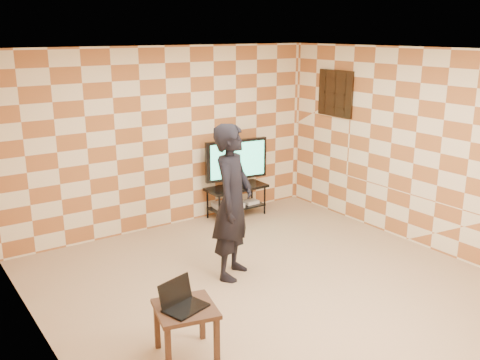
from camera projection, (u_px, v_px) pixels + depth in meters
name	position (u px, v px, depth m)	size (l,w,h in m)	color
floor	(269.00, 285.00, 6.33)	(5.00, 5.00, 0.00)	tan
wall_back	(168.00, 139.00, 7.95)	(5.00, 0.02, 2.70)	beige
wall_front	(475.00, 247.00, 3.98)	(5.00, 0.02, 2.70)	beige
wall_left	(41.00, 218.00, 4.61)	(0.02, 5.00, 2.70)	beige
wall_right	(415.00, 148.00, 7.33)	(0.02, 5.00, 2.70)	beige
ceiling	(272.00, 51.00, 5.60)	(5.00, 5.00, 0.02)	white
wall_art	(335.00, 93.00, 8.38)	(0.04, 0.72, 0.72)	black
tv_stand	(236.00, 194.00, 8.57)	(0.99, 0.45, 0.50)	black
tv	(236.00, 161.00, 8.42)	(1.05, 0.24, 0.76)	black
dvd_player	(228.00, 205.00, 8.56)	(0.45, 0.32, 0.08)	silver
game_console	(251.00, 202.00, 8.73)	(0.23, 0.16, 0.05)	silver
side_table	(186.00, 316.00, 4.84)	(0.64, 0.64, 0.50)	#332016
laptop	(182.00, 302.00, 4.80)	(0.44, 0.38, 0.25)	black
person	(233.00, 202.00, 6.34)	(0.69, 0.45, 1.88)	black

